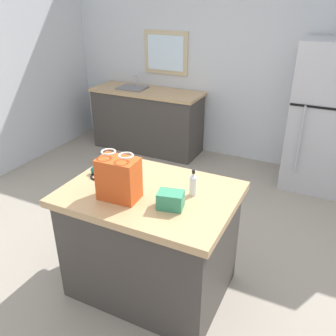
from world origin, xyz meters
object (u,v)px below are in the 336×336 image
Objects in this scene: refrigerator at (326,118)px; shopping_bag at (119,178)px; bottle at (193,184)px; small_box at (171,200)px; kitchen_island at (151,240)px; ear_defenders at (100,174)px.

shopping_bag is (-1.13, -2.62, 0.18)m from refrigerator.
refrigerator reaches higher than bottle.
bottle is at bearing -106.35° from refrigerator.
small_box is at bearing -107.51° from bottle.
kitchen_island is at bearing -164.55° from bottle.
shopping_bag is 1.75× the size of bottle.
refrigerator is at bearing 59.14° from ear_defenders.
bottle is 0.76m from ear_defenders.
shopping_bag reaches higher than small_box.
ear_defenders is at bearing 177.05° from kitchen_island.
small_box is (-0.76, -2.58, 0.09)m from refrigerator.
refrigerator is 8.84× the size of bottle.
refrigerator is (0.99, 2.44, 0.41)m from kitchen_island.
shopping_bag reaches higher than kitchen_island.
ear_defenders is at bearing -175.46° from bottle.
ear_defenders is at bearing 147.49° from shopping_bag.
refrigerator reaches higher than shopping_bag.
refrigerator is 2.69m from small_box.
kitchen_island is at bearing 149.84° from small_box.
kitchen_island is at bearing -2.95° from ear_defenders.
shopping_bag is 2.02× the size of small_box.
small_box is 0.70m from ear_defenders.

